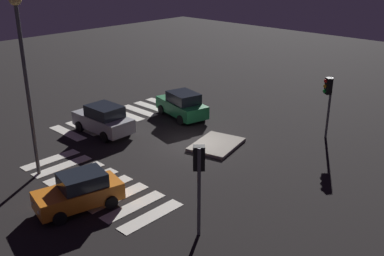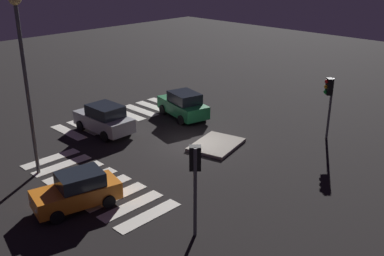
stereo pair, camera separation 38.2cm
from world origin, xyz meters
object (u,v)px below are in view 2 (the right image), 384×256
(car_green, at_px, (183,105))
(street_lamp, at_px, (23,58))
(traffic_light_west, at_px, (329,93))
(car_orange, at_px, (77,191))
(traffic_island, at_px, (216,145))
(car_silver, at_px, (104,119))
(traffic_light_north, at_px, (195,169))

(car_green, distance_m, street_lamp, 11.97)
(traffic_light_west, bearing_deg, car_green, -29.95)
(car_orange, xyz_separation_m, car_green, (-11.25, -4.91, 0.08))
(traffic_island, bearing_deg, car_silver, -63.23)
(car_orange, relative_size, street_lamp, 0.45)
(car_silver, xyz_separation_m, street_lamp, (5.56, 2.13, 4.97))
(car_green, distance_m, traffic_light_west, 9.46)
(traffic_island, xyz_separation_m, traffic_light_north, (7.00, 5.04, 2.73))
(traffic_light_west, bearing_deg, street_lamp, 9.72)
(car_green, relative_size, traffic_light_west, 1.17)
(car_silver, bearing_deg, traffic_light_west, -140.51)
(traffic_island, distance_m, car_orange, 9.16)
(traffic_island, relative_size, street_lamp, 0.40)
(car_silver, bearing_deg, street_lamp, 110.21)
(car_orange, distance_m, car_silver, 8.74)
(car_orange, bearing_deg, traffic_light_west, 178.25)
(car_green, bearing_deg, traffic_light_west, -145.89)
(traffic_island, bearing_deg, street_lamp, -25.72)
(traffic_island, distance_m, traffic_light_west, 7.14)
(car_silver, relative_size, street_lamp, 0.48)
(car_green, bearing_deg, street_lamp, 106.67)
(traffic_light_north, distance_m, street_lamp, 9.90)
(traffic_light_west, xyz_separation_m, traffic_light_north, (12.39, 1.22, 0.03))
(car_silver, height_order, car_green, car_silver)
(car_green, distance_m, traffic_light_north, 13.58)
(car_orange, distance_m, car_green, 12.28)
(traffic_island, distance_m, street_lamp, 11.30)
(traffic_light_west, bearing_deg, car_silver, -10.47)
(car_silver, height_order, traffic_light_west, traffic_light_west)
(car_silver, relative_size, car_green, 0.96)
(traffic_light_west, bearing_deg, car_orange, 24.87)
(car_orange, relative_size, car_silver, 0.94)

